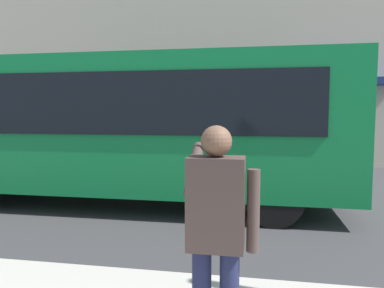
# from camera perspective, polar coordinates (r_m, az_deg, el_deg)

# --- Properties ---
(ground_plane) EXTENTS (60.00, 60.00, 0.00)m
(ground_plane) POSITION_cam_1_polar(r_m,az_deg,el_deg) (7.67, 2.35, -9.69)
(ground_plane) COLOR #38383A
(building_facade_far) EXTENTS (28.00, 1.55, 12.00)m
(building_facade_far) POSITION_cam_1_polar(r_m,az_deg,el_deg) (14.76, 6.29, 20.84)
(building_facade_far) COLOR beige
(building_facade_far) RESTS_ON ground_plane
(red_bus) EXTENTS (9.05, 2.54, 3.08)m
(red_bus) POSITION_cam_1_polar(r_m,az_deg,el_deg) (7.78, -10.32, 2.98)
(red_bus) COLOR #0F7238
(red_bus) RESTS_ON ground_plane
(pedestrian_photographer) EXTENTS (0.53, 0.52, 1.70)m
(pedestrian_photographer) POSITION_cam_1_polar(r_m,az_deg,el_deg) (2.65, 3.85, -12.56)
(pedestrian_photographer) COLOR #1E2347
(pedestrian_photographer) RESTS_ON sidewalk_curb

